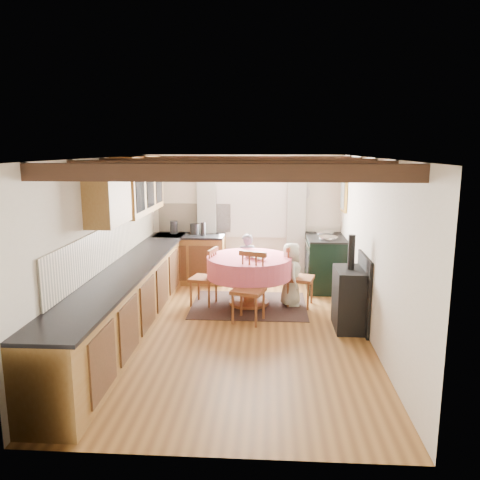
# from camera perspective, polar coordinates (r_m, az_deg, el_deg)

# --- Properties ---
(floor) EXTENTS (3.60, 5.50, 0.00)m
(floor) POSITION_cam_1_polar(r_m,az_deg,el_deg) (6.73, -0.43, -10.97)
(floor) COLOR olive
(floor) RESTS_ON ground
(ceiling) EXTENTS (3.60, 5.50, 0.00)m
(ceiling) POSITION_cam_1_polar(r_m,az_deg,el_deg) (6.24, -0.46, 9.90)
(ceiling) COLOR white
(ceiling) RESTS_ON ground
(wall_back) EXTENTS (3.60, 0.00, 2.40)m
(wall_back) POSITION_cam_1_polar(r_m,az_deg,el_deg) (9.09, 0.76, 2.67)
(wall_back) COLOR silver
(wall_back) RESTS_ON ground
(wall_front) EXTENTS (3.60, 0.00, 2.40)m
(wall_front) POSITION_cam_1_polar(r_m,az_deg,el_deg) (3.75, -3.41, -9.69)
(wall_front) COLOR silver
(wall_front) RESTS_ON ground
(wall_left) EXTENTS (0.00, 5.50, 2.40)m
(wall_left) POSITION_cam_1_polar(r_m,az_deg,el_deg) (6.75, -15.88, -0.70)
(wall_left) COLOR silver
(wall_left) RESTS_ON ground
(wall_right) EXTENTS (0.00, 5.50, 2.40)m
(wall_right) POSITION_cam_1_polar(r_m,az_deg,el_deg) (6.51, 15.57, -1.10)
(wall_right) COLOR silver
(wall_right) RESTS_ON ground
(beam_a) EXTENTS (3.60, 0.16, 0.16)m
(beam_a) POSITION_cam_1_polar(r_m,az_deg,el_deg) (4.26, -2.36, 8.13)
(beam_a) COLOR #362015
(beam_a) RESTS_ON ceiling
(beam_b) EXTENTS (3.60, 0.16, 0.16)m
(beam_b) POSITION_cam_1_polar(r_m,az_deg,el_deg) (5.25, -1.23, 8.69)
(beam_b) COLOR #362015
(beam_b) RESTS_ON ceiling
(beam_c) EXTENTS (3.60, 0.16, 0.16)m
(beam_c) POSITION_cam_1_polar(r_m,az_deg,el_deg) (6.25, -0.46, 9.07)
(beam_c) COLOR #362015
(beam_c) RESTS_ON ceiling
(beam_d) EXTENTS (3.60, 0.16, 0.16)m
(beam_d) POSITION_cam_1_polar(r_m,az_deg,el_deg) (7.24, 0.10, 9.35)
(beam_d) COLOR #362015
(beam_d) RESTS_ON ceiling
(beam_e) EXTENTS (3.60, 0.16, 0.16)m
(beam_e) POSITION_cam_1_polar(r_m,az_deg,el_deg) (8.24, 0.52, 9.56)
(beam_e) COLOR #362015
(beam_e) RESTS_ON ceiling
(splash_left) EXTENTS (0.02, 4.50, 0.55)m
(splash_left) POSITION_cam_1_polar(r_m,az_deg,el_deg) (7.02, -14.92, -0.21)
(splash_left) COLOR beige
(splash_left) RESTS_ON wall_left
(splash_back) EXTENTS (1.40, 0.02, 0.55)m
(splash_back) POSITION_cam_1_polar(r_m,az_deg,el_deg) (9.17, -5.51, 2.69)
(splash_back) COLOR beige
(splash_back) RESTS_ON wall_back
(base_cabinet_left) EXTENTS (0.60, 5.30, 0.88)m
(base_cabinet_left) POSITION_cam_1_polar(r_m,az_deg,el_deg) (6.85, -13.15, -6.98)
(base_cabinet_left) COLOR olive
(base_cabinet_left) RESTS_ON floor
(base_cabinet_back) EXTENTS (1.30, 0.60, 0.88)m
(base_cabinet_back) POSITION_cam_1_polar(r_m,az_deg,el_deg) (9.05, -6.01, -2.33)
(base_cabinet_back) COLOR olive
(base_cabinet_back) RESTS_ON floor
(worktop_left) EXTENTS (0.64, 5.30, 0.04)m
(worktop_left) POSITION_cam_1_polar(r_m,az_deg,el_deg) (6.72, -13.16, -3.25)
(worktop_left) COLOR black
(worktop_left) RESTS_ON base_cabinet_left
(worktop_back) EXTENTS (1.30, 0.64, 0.04)m
(worktop_back) POSITION_cam_1_polar(r_m,az_deg,el_deg) (8.93, -6.09, 0.51)
(worktop_back) COLOR black
(worktop_back) RESTS_ON base_cabinet_back
(wall_cabinet_glass) EXTENTS (0.34, 1.80, 0.90)m
(wall_cabinet_glass) POSITION_cam_1_polar(r_m,az_deg,el_deg) (7.73, -12.04, 6.54)
(wall_cabinet_glass) COLOR olive
(wall_cabinet_glass) RESTS_ON wall_left
(wall_cabinet_solid) EXTENTS (0.34, 0.90, 0.70)m
(wall_cabinet_solid) POSITION_cam_1_polar(r_m,az_deg,el_deg) (6.31, -15.65, 4.95)
(wall_cabinet_solid) COLOR olive
(wall_cabinet_solid) RESTS_ON wall_left
(window_frame) EXTENTS (1.34, 0.03, 1.54)m
(window_frame) POSITION_cam_1_polar(r_m,az_deg,el_deg) (9.02, 1.40, 5.16)
(window_frame) COLOR white
(window_frame) RESTS_ON wall_back
(window_pane) EXTENTS (1.20, 0.01, 1.40)m
(window_pane) POSITION_cam_1_polar(r_m,az_deg,el_deg) (9.02, 1.40, 5.16)
(window_pane) COLOR white
(window_pane) RESTS_ON wall_back
(curtain_left) EXTENTS (0.35, 0.10, 2.10)m
(curtain_left) POSITION_cam_1_polar(r_m,az_deg,el_deg) (9.07, -4.01, 1.99)
(curtain_left) COLOR #BDBDBD
(curtain_left) RESTS_ON wall_back
(curtain_right) EXTENTS (0.35, 0.10, 2.10)m
(curtain_right) POSITION_cam_1_polar(r_m,az_deg,el_deg) (9.01, 6.78, 1.87)
(curtain_right) COLOR #BDBDBD
(curtain_right) RESTS_ON wall_back
(curtain_rod) EXTENTS (2.00, 0.03, 0.03)m
(curtain_rod) POSITION_cam_1_polar(r_m,az_deg,el_deg) (8.89, 1.40, 8.95)
(curtain_rod) COLOR black
(curtain_rod) RESTS_ON wall_back
(wall_picture) EXTENTS (0.04, 0.50, 0.60)m
(wall_picture) POSITION_cam_1_polar(r_m,az_deg,el_deg) (8.67, 12.44, 5.33)
(wall_picture) COLOR gold
(wall_picture) RESTS_ON wall_right
(wall_plate) EXTENTS (0.30, 0.02, 0.30)m
(wall_plate) POSITION_cam_1_polar(r_m,az_deg,el_deg) (9.01, 7.48, 5.70)
(wall_plate) COLOR silver
(wall_plate) RESTS_ON wall_back
(rug) EXTENTS (1.85, 1.44, 0.01)m
(rug) POSITION_cam_1_polar(r_m,az_deg,el_deg) (7.77, 1.10, -7.86)
(rug) COLOR #3B2722
(rug) RESTS_ON floor
(dining_table) EXTENTS (1.36, 1.36, 0.82)m
(dining_table) POSITION_cam_1_polar(r_m,az_deg,el_deg) (7.65, 1.11, -5.01)
(dining_table) COLOR #E55A59
(dining_table) RESTS_ON floor
(chair_near) EXTENTS (0.56, 0.58, 1.03)m
(chair_near) POSITION_cam_1_polar(r_m,az_deg,el_deg) (6.92, 1.02, -5.82)
(chair_near) COLOR brown
(chair_near) RESTS_ON floor
(chair_left) EXTENTS (0.51, 0.50, 0.95)m
(chair_left) POSITION_cam_1_polar(r_m,az_deg,el_deg) (7.71, -4.44, -4.39)
(chair_left) COLOR brown
(chair_left) RESTS_ON floor
(chair_right) EXTENTS (0.54, 0.52, 0.99)m
(chair_right) POSITION_cam_1_polar(r_m,az_deg,el_deg) (7.69, 7.30, -4.33)
(chair_right) COLOR brown
(chair_right) RESTS_ON floor
(aga_range) EXTENTS (0.69, 1.06, 0.98)m
(aga_range) POSITION_cam_1_polar(r_m,az_deg,el_deg) (8.72, 10.27, -2.64)
(aga_range) COLOR black
(aga_range) RESTS_ON floor
(cast_iron_stove) EXTENTS (0.41, 0.68, 1.35)m
(cast_iron_stove) POSITION_cam_1_polar(r_m,az_deg,el_deg) (6.81, 13.14, -5.01)
(cast_iron_stove) COLOR black
(cast_iron_stove) RESTS_ON floor
(child_far) EXTENTS (0.44, 0.36, 1.06)m
(child_far) POSITION_cam_1_polar(r_m,az_deg,el_deg) (8.34, 0.80, -2.81)
(child_far) COLOR slate
(child_far) RESTS_ON floor
(child_right) EXTENTS (0.39, 0.54, 1.03)m
(child_right) POSITION_cam_1_polar(r_m,az_deg,el_deg) (7.69, 6.16, -4.15)
(child_right) COLOR beige
(child_right) RESTS_ON floor
(bowl_a) EXTENTS (0.28, 0.28, 0.05)m
(bowl_a) POSITION_cam_1_polar(r_m,az_deg,el_deg) (7.33, 2.37, -2.23)
(bowl_a) COLOR silver
(bowl_a) RESTS_ON dining_table
(bowl_b) EXTENTS (0.28, 0.28, 0.06)m
(bowl_b) POSITION_cam_1_polar(r_m,az_deg,el_deg) (7.47, 1.24, -1.92)
(bowl_b) COLOR silver
(bowl_b) RESTS_ON dining_table
(cup) EXTENTS (0.12, 0.12, 0.09)m
(cup) POSITION_cam_1_polar(r_m,az_deg,el_deg) (7.54, 1.12, -1.68)
(cup) COLOR silver
(cup) RESTS_ON dining_table
(canister_tall) EXTENTS (0.14, 0.14, 0.24)m
(canister_tall) POSITION_cam_1_polar(r_m,az_deg,el_deg) (9.05, -7.98, 1.52)
(canister_tall) COLOR #262628
(canister_tall) RESTS_ON worktop_back
(canister_wide) EXTENTS (0.18, 0.18, 0.20)m
(canister_wide) POSITION_cam_1_polar(r_m,az_deg,el_deg) (8.96, -5.47, 1.34)
(canister_wide) COLOR #262628
(canister_wide) RESTS_ON worktop_back
(canister_slim) EXTENTS (0.09, 0.09, 0.25)m
(canister_slim) POSITION_cam_1_polar(r_m,az_deg,el_deg) (8.78, -4.48, 1.32)
(canister_slim) COLOR #262628
(canister_slim) RESTS_ON worktop_back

